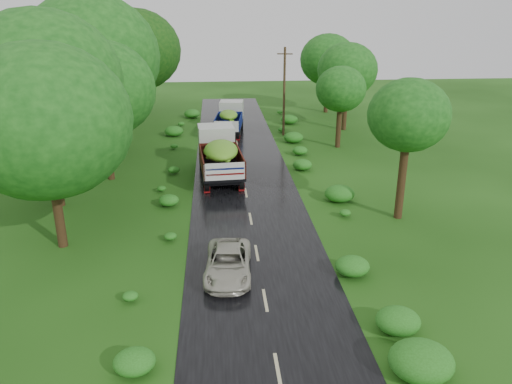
{
  "coord_description": "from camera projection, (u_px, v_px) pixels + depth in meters",
  "views": [
    {
      "loc": [
        -1.74,
        -16.74,
        10.9
      ],
      "look_at": [
        0.26,
        7.62,
        1.7
      ],
      "focal_mm": 35.0,
      "sensor_mm": 36.0,
      "label": 1
    }
  ],
  "objects": [
    {
      "name": "trees_left",
      "position": [
        99.0,
        66.0,
        36.15
      ],
      "size": [
        5.93,
        35.35,
        9.4
      ],
      "color": "black",
      "rests_on": "ground"
    },
    {
      "name": "utility_pole",
      "position": [
        284.0,
        91.0,
        43.08
      ],
      "size": [
        1.32,
        0.36,
        7.58
      ],
      "rotation": [
        0.0,
        0.0,
        -0.2
      ],
      "color": "#382616",
      "rests_on": "ground"
    },
    {
      "name": "trees_right",
      "position": [
        346.0,
        75.0,
        42.14
      ],
      "size": [
        5.28,
        31.6,
        7.07
      ],
      "color": "black",
      "rests_on": "ground"
    },
    {
      "name": "shrubs",
      "position": [
        244.0,
        177.0,
        32.52
      ],
      "size": [
        11.9,
        44.0,
        0.7
      ],
      "color": "#226317",
      "rests_on": "ground"
    },
    {
      "name": "truck_near",
      "position": [
        219.0,
        152.0,
        33.22
      ],
      "size": [
        3.05,
        7.28,
        2.98
      ],
      "rotation": [
        0.0,
        0.0,
        0.08
      ],
      "color": "black",
      "rests_on": "ground"
    },
    {
      "name": "road",
      "position": [
        255.0,
        243.0,
        24.25
      ],
      "size": [
        6.5,
        80.0,
        0.02
      ],
      "primitive_type": "cube",
      "color": "black",
      "rests_on": "ground"
    },
    {
      "name": "ground",
      "position": [
        265.0,
        301.0,
        19.59
      ],
      "size": [
        120.0,
        120.0,
        0.0
      ],
      "primitive_type": "plane",
      "color": "#173F0D",
      "rests_on": "ground"
    },
    {
      "name": "road_lines",
      "position": [
        253.0,
        234.0,
        25.18
      ],
      "size": [
        0.12,
        69.6,
        0.0
      ],
      "color": "#BFB78C",
      "rests_on": "road"
    },
    {
      "name": "car",
      "position": [
        228.0,
        263.0,
        21.22
      ],
      "size": [
        2.19,
        4.28,
        1.16
      ],
      "primitive_type": "imported",
      "rotation": [
        0.0,
        0.0,
        -0.07
      ],
      "color": "#B9B6A4",
      "rests_on": "road"
    },
    {
      "name": "truck_far",
      "position": [
        230.0,
        117.0,
        44.71
      ],
      "size": [
        2.87,
        6.31,
        2.56
      ],
      "rotation": [
        0.0,
        0.0,
        -0.12
      ],
      "color": "black",
      "rests_on": "ground"
    }
  ]
}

